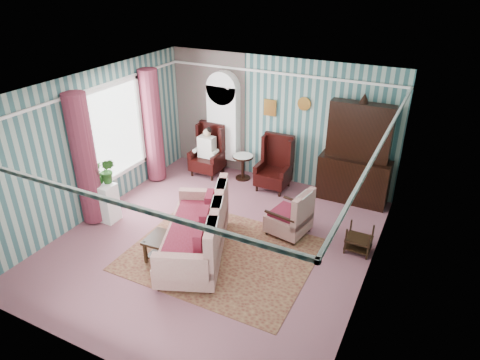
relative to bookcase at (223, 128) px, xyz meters
The scene contains 17 objects.
floor 3.34m from the bookcase, 64.58° to the right, with size 6.00×6.00×0.00m, color #864E57.
room_shell 2.90m from the bookcase, 74.62° to the right, with size 5.53×6.02×2.91m.
bookcase is the anchor object (origin of this frame).
dresser_hutch 3.25m from the bookcase, ahead, with size 1.50×0.56×2.36m, color black.
wingback_left 0.68m from the bookcase, 122.66° to the right, with size 0.76×0.80×1.25m, color black.
wingback_right 1.63m from the bookcase, 14.57° to the right, with size 0.76×0.80×1.25m, color black.
seated_woman 0.70m from the bookcase, 122.66° to the right, with size 0.44×0.40×1.18m, color silver, non-canonical shape.
round_side_table 1.07m from the bookcase, 20.27° to the right, with size 0.50×0.50×0.60m, color black.
nest_table 4.37m from the bookcase, 26.92° to the right, with size 0.45×0.38×0.54m, color black.
plant_stand 3.39m from the bookcase, 108.49° to the right, with size 0.55×0.35×0.80m, color silver.
rug 3.72m from the bookcase, 62.28° to the right, with size 3.20×2.60×0.01m, color #51211B.
sofa 3.61m from the bookcase, 69.86° to the right, with size 2.25×0.96×1.03m, color #B6AB8D.
floral_armchair 3.20m from the bookcase, 38.29° to the right, with size 0.79×0.85×1.09m, color beige.
coffee_table 3.92m from the bookcase, 75.54° to the right, with size 0.85×0.55×0.45m, color black.
potted_plant_a 3.39m from the bookcase, 109.28° to the right, with size 0.37×0.32×0.41m, color #194C17.
potted_plant_b 3.16m from the bookcase, 107.11° to the right, with size 0.29×0.24×0.53m, color #1C5B20.
potted_plant_c 3.31m from the bookcase, 109.73° to the right, with size 0.24×0.24×0.43m, color #1A531D.
Camera 1 is at (3.41, -5.74, 4.70)m, focal length 32.00 mm.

